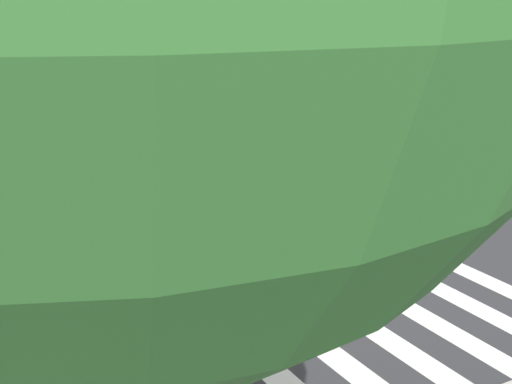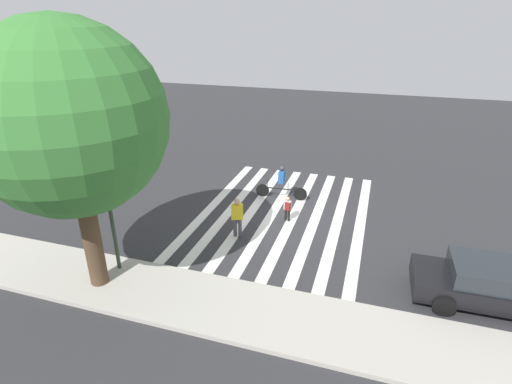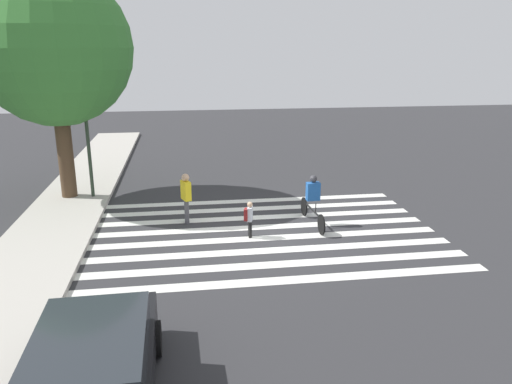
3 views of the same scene
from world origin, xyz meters
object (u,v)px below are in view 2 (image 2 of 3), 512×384
(car_parked_dark_suv, at_px, (493,285))
(street_tree, at_px, (69,121))
(traffic_light, at_px, (106,172))
(pedestrian_adult_yellow_jacket, at_px, (288,207))
(pedestrian_adult_tall_backpack, at_px, (237,215))
(cyclist_near_curb, at_px, (282,181))

(car_parked_dark_suv, bearing_deg, street_tree, 12.04)
(traffic_light, height_order, car_parked_dark_suv, traffic_light)
(street_tree, bearing_deg, pedestrian_adult_yellow_jacket, -127.83)
(traffic_light, distance_m, car_parked_dark_suv, 11.69)
(pedestrian_adult_yellow_jacket, bearing_deg, pedestrian_adult_tall_backpack, -116.08)
(traffic_light, xyz_separation_m, cyclist_near_curb, (-3.66, -6.99, -2.60))
(pedestrian_adult_yellow_jacket, xyz_separation_m, cyclist_near_curb, (0.78, -2.06, 0.23))
(cyclist_near_curb, bearing_deg, traffic_light, 59.31)
(traffic_light, bearing_deg, pedestrian_adult_yellow_jacket, -132.01)
(traffic_light, bearing_deg, car_parked_dark_suv, -171.35)
(traffic_light, height_order, street_tree, street_tree)
(pedestrian_adult_yellow_jacket, xyz_separation_m, car_parked_dark_suv, (-6.79, 3.22, 0.07))
(pedestrian_adult_tall_backpack, bearing_deg, traffic_light, 27.61)
(street_tree, height_order, car_parked_dark_suv, street_tree)
(car_parked_dark_suv, bearing_deg, traffic_light, 7.51)
(car_parked_dark_suv, bearing_deg, pedestrian_adult_tall_backpack, -11.14)
(pedestrian_adult_yellow_jacket, bearing_deg, car_parked_dark_suv, -10.70)
(street_tree, distance_m, cyclist_near_curb, 9.82)
(pedestrian_adult_yellow_jacket, bearing_deg, cyclist_near_curb, 125.35)
(traffic_light, xyz_separation_m, pedestrian_adult_tall_backpack, (-2.93, -3.17, -2.57))
(pedestrian_adult_tall_backpack, bearing_deg, street_tree, 33.79)
(pedestrian_adult_tall_backpack, height_order, pedestrian_adult_yellow_jacket, pedestrian_adult_tall_backpack)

